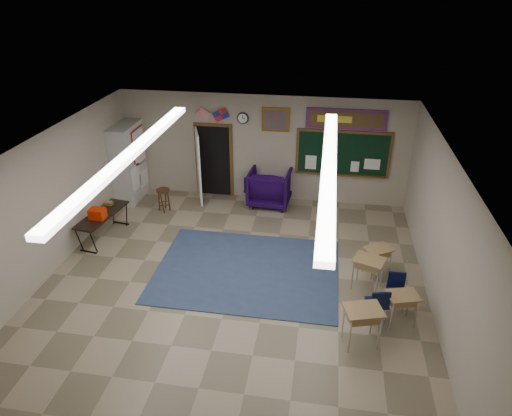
% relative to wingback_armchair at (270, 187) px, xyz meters
% --- Properties ---
extents(floor, '(9.00, 9.00, 0.00)m').
position_rel_wingback_armchair_xyz_m(floor, '(-0.27, -4.12, -0.52)').
color(floor, gray).
rests_on(floor, ground).
extents(back_wall, '(8.00, 0.04, 3.00)m').
position_rel_wingback_armchair_xyz_m(back_wall, '(-0.27, 0.38, 0.98)').
color(back_wall, '#A69986').
rests_on(back_wall, floor).
extents(left_wall, '(0.04, 9.00, 3.00)m').
position_rel_wingback_armchair_xyz_m(left_wall, '(-4.27, -4.12, 0.98)').
color(left_wall, '#A69986').
rests_on(left_wall, floor).
extents(right_wall, '(0.04, 9.00, 3.00)m').
position_rel_wingback_armchair_xyz_m(right_wall, '(3.73, -4.12, 0.98)').
color(right_wall, '#A69986').
rests_on(right_wall, floor).
extents(ceiling, '(8.00, 9.00, 0.04)m').
position_rel_wingback_armchair_xyz_m(ceiling, '(-0.27, -4.12, 2.48)').
color(ceiling, silver).
rests_on(ceiling, back_wall).
extents(area_rug, '(4.00, 3.00, 0.02)m').
position_rel_wingback_armchair_xyz_m(area_rug, '(-0.07, -3.32, -0.51)').
color(area_rug, '#31425E').
rests_on(area_rug, floor).
extents(fluorescent_strips, '(3.86, 6.00, 0.10)m').
position_rel_wingback_armchair_xyz_m(fluorescent_strips, '(-0.27, -4.12, 2.42)').
color(fluorescent_strips, white).
rests_on(fluorescent_strips, ceiling).
extents(doorway, '(1.10, 0.89, 2.16)m').
position_rel_wingback_armchair_xyz_m(doorway, '(-1.77, 0.23, 0.54)').
color(doorway, black).
rests_on(doorway, back_wall).
extents(chalkboard, '(2.55, 0.14, 1.30)m').
position_rel_wingback_armchair_xyz_m(chalkboard, '(1.93, 0.34, 0.94)').
color(chalkboard, brown).
rests_on(chalkboard, back_wall).
extents(bulletin_board, '(2.10, 0.05, 0.55)m').
position_rel_wingback_armchair_xyz_m(bulletin_board, '(1.93, 0.34, 1.93)').
color(bulletin_board, '#A70E12').
rests_on(bulletin_board, back_wall).
extents(framed_art_print, '(0.75, 0.05, 0.65)m').
position_rel_wingback_armchair_xyz_m(framed_art_print, '(0.08, 0.34, 1.83)').
color(framed_art_print, '#8B5B1A').
rests_on(framed_art_print, back_wall).
extents(wall_clock, '(0.32, 0.05, 0.32)m').
position_rel_wingback_armchair_xyz_m(wall_clock, '(-0.82, 0.34, 1.83)').
color(wall_clock, black).
rests_on(wall_clock, back_wall).
extents(wall_flags, '(1.16, 0.06, 0.70)m').
position_rel_wingback_armchair_xyz_m(wall_flags, '(-1.67, 0.32, 1.96)').
color(wall_flags, red).
rests_on(wall_flags, back_wall).
extents(storage_cabinet, '(0.59, 1.25, 2.20)m').
position_rel_wingback_armchair_xyz_m(storage_cabinet, '(-3.98, -0.27, 0.58)').
color(storage_cabinet, '#B7B7B2').
rests_on(storage_cabinet, floor).
extents(wingback_armchair, '(1.19, 1.22, 1.04)m').
position_rel_wingback_armchair_xyz_m(wingback_armchair, '(0.00, 0.00, 0.00)').
color(wingback_armchair, '#180532').
rests_on(wingback_armchair, floor).
extents(student_chair_reading, '(0.49, 0.49, 0.90)m').
position_rel_wingback_armchair_xyz_m(student_chair_reading, '(-0.50, -0.12, -0.07)').
color(student_chair_reading, black).
rests_on(student_chair_reading, floor).
extents(student_chair_desk_a, '(0.47, 0.47, 0.78)m').
position_rel_wingback_armchair_xyz_m(student_chair_desk_a, '(2.61, -4.51, -0.13)').
color(student_chair_desk_a, black).
rests_on(student_chair_desk_a, floor).
extents(student_chair_desk_b, '(0.38, 0.38, 0.74)m').
position_rel_wingback_armchair_xyz_m(student_chair_desk_b, '(3.01, -4.10, -0.15)').
color(student_chair_desk_b, black).
rests_on(student_chair_desk_b, floor).
extents(student_desk_front_left, '(0.73, 0.64, 0.73)m').
position_rel_wingback_armchair_xyz_m(student_desk_front_left, '(2.50, -3.54, -0.12)').
color(student_desk_front_left, '#A17F4B').
rests_on(student_desk_front_left, floor).
extents(student_desk_front_right, '(0.68, 0.63, 0.65)m').
position_rel_wingback_armchair_xyz_m(student_desk_front_right, '(2.73, -2.98, -0.16)').
color(student_desk_front_right, '#A17F4B').
rests_on(student_desk_front_right, floor).
extents(student_desk_back_left, '(0.75, 0.64, 0.77)m').
position_rel_wingback_armchair_xyz_m(student_desk_back_left, '(2.30, -5.17, -0.09)').
color(student_desk_back_left, '#A17F4B').
rests_on(student_desk_back_left, floor).
extents(student_desk_back_right, '(0.65, 0.55, 0.67)m').
position_rel_wingback_armchair_xyz_m(student_desk_back_right, '(3.05, -4.53, -0.15)').
color(student_desk_back_right, '#A17F4B').
rests_on(student_desk_back_right, floor).
extents(folding_table, '(0.76, 1.67, 0.91)m').
position_rel_wingback_armchair_xyz_m(folding_table, '(-3.80, -2.50, -0.16)').
color(folding_table, black).
rests_on(folding_table, floor).
extents(wooden_stool, '(0.36, 0.36, 0.64)m').
position_rel_wingback_armchair_xyz_m(wooden_stool, '(-2.82, -0.89, -0.19)').
color(wooden_stool, '#442514').
rests_on(wooden_stool, floor).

